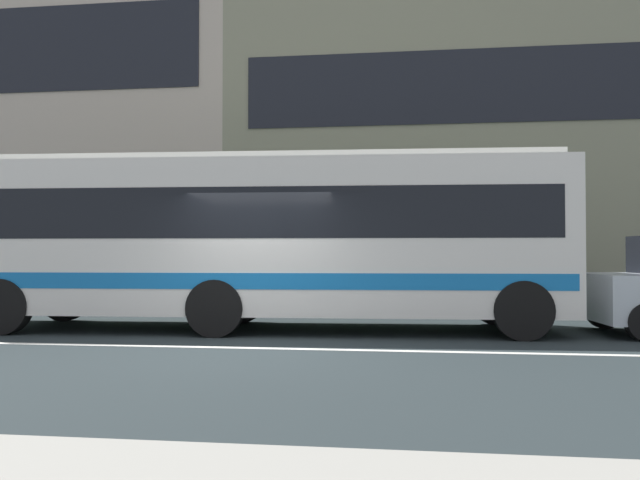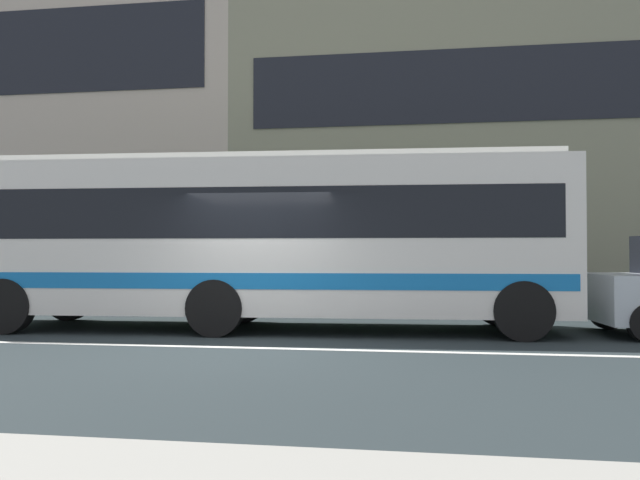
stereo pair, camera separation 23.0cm
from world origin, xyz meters
TOP-DOWN VIEW (x-y plane):
  - ground_plane at (0.00, 0.00)m, footprint 160.00×160.00m
  - lane_centre_line at (0.00, 0.00)m, footprint 60.00×0.16m
  - hedge_row_far at (-2.02, 5.92)m, footprint 17.36×1.10m
  - apartment_block_left at (-12.48, 14.65)m, footprint 18.99×11.00m
  - apartment_block_right at (7.28, 14.65)m, footprint 20.54×11.00m
  - transit_bus at (-0.14, 2.30)m, footprint 11.20×2.98m

SIDE VIEW (x-z plane):
  - ground_plane at x=0.00m, z-range 0.00..0.00m
  - lane_centre_line at x=0.00m, z-range 0.00..0.01m
  - hedge_row_far at x=-2.02m, z-range 0.00..0.94m
  - transit_bus at x=-0.14m, z-range 0.17..3.42m
  - apartment_block_right at x=7.28m, z-range 0.00..10.97m
  - apartment_block_left at x=-12.48m, z-range 0.00..13.81m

